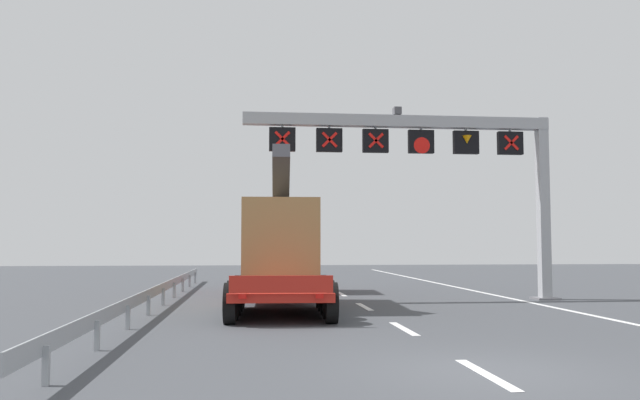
% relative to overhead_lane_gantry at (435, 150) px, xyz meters
% --- Properties ---
extents(ground, '(112.00, 112.00, 0.00)m').
position_rel_overhead_lane_gantry_xyz_m(ground, '(-3.07, -13.52, -5.75)').
color(ground, '#424449').
extents(lane_markings, '(0.20, 54.48, 0.01)m').
position_rel_overhead_lane_gantry_xyz_m(lane_markings, '(-3.17, 6.42, -5.75)').
color(lane_markings, silver).
rests_on(lane_markings, ground).
extents(edge_line_right, '(0.20, 63.00, 0.01)m').
position_rel_overhead_lane_gantry_xyz_m(edge_line_right, '(3.13, -1.52, -5.75)').
color(edge_line_right, silver).
rests_on(edge_line_right, ground).
extents(overhead_lane_gantry, '(12.09, 0.90, 7.35)m').
position_rel_overhead_lane_gantry_xyz_m(overhead_lane_gantry, '(0.00, 0.00, 0.00)').
color(overhead_lane_gantry, '#9EA0A5').
rests_on(overhead_lane_gantry, ground).
extents(heavy_haul_truck_red, '(3.52, 14.15, 5.30)m').
position_rel_overhead_lane_gantry_xyz_m(heavy_haul_truck_red, '(-5.89, 0.73, -3.76)').
color(heavy_haul_truck_red, red).
rests_on(heavy_haul_truck_red, ground).
extents(guardrail_left, '(0.13, 29.20, 0.76)m').
position_rel_overhead_lane_gantry_xyz_m(guardrail_left, '(-10.09, -0.92, -5.19)').
color(guardrail_left, '#999EA3').
rests_on(guardrail_left, ground).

